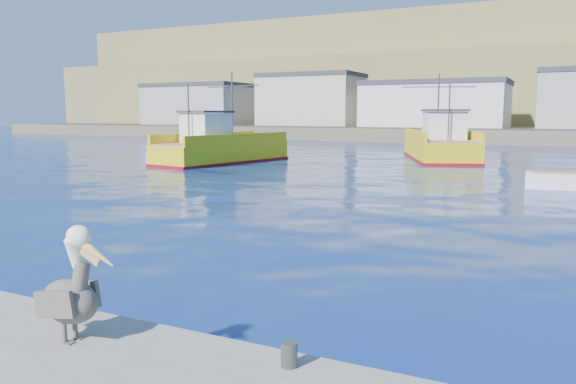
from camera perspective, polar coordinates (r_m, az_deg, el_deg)
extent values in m
plane|color=navy|center=(11.26, -6.05, -9.98)|extent=(260.00, 260.00, 0.00)
cylinder|color=#4C4C4C|center=(6.88, 0.12, -16.18)|extent=(0.20, 0.20, 0.30)
cube|color=brown|center=(81.28, 22.32, 5.52)|extent=(160.00, 30.00, 1.60)
cube|color=brown|center=(107.22, 23.49, 8.70)|extent=(180.00, 40.00, 14.00)
cube|color=brown|center=(127.39, 24.10, 10.71)|extent=(200.00, 40.00, 24.00)
cube|color=#2D2D2D|center=(70.29, 21.70, 5.96)|extent=(150.00, 5.00, 0.10)
cube|color=gray|center=(93.13, -9.07, 8.60)|extent=(16.00, 10.00, 6.00)
cube|color=#333338|center=(93.23, -9.12, 10.63)|extent=(16.32, 10.20, 0.60)
cube|color=tan|center=(83.21, 2.38, 9.12)|extent=(14.00, 9.00, 7.00)
cube|color=#333338|center=(83.37, 2.39, 11.73)|extent=(14.28, 9.18, 0.60)
cube|color=silver|center=(77.65, 14.74, 8.39)|extent=(18.00, 11.00, 5.50)
cube|color=#333338|center=(77.75, 14.82, 10.64)|extent=(18.36, 11.22, 0.60)
cube|color=yellow|center=(40.20, -6.66, 3.98)|extent=(5.44, 11.04, 1.37)
cube|color=yellow|center=(39.01, -4.92, 5.41)|extent=(2.15, 10.22, 0.70)
cube|color=yellow|center=(41.30, -8.35, 5.50)|extent=(2.15, 10.22, 0.70)
cube|color=maroon|center=(40.25, -6.64, 3.08)|extent=(5.55, 11.26, 0.25)
cube|color=#8C7251|center=(40.15, -6.67, 5.03)|extent=(5.08, 10.57, 0.10)
cube|color=white|center=(38.98, -8.32, 6.46)|extent=(2.92, 3.06, 2.00)
cube|color=#333338|center=(38.97, -8.35, 8.07)|extent=(3.15, 3.40, 0.15)
cylinder|color=#4C4C4C|center=(40.87, -5.70, 8.53)|extent=(0.14, 0.14, 5.00)
cylinder|color=#4C4C4C|center=(37.87, -10.07, 7.74)|extent=(0.12, 0.12, 4.00)
cylinder|color=#4C4C4C|center=(40.92, -5.73, 10.63)|extent=(4.86, 1.00, 0.08)
cube|color=yellow|center=(44.43, 15.10, 4.21)|extent=(7.77, 12.09, 1.49)
cube|color=yellow|center=(44.72, 17.50, 5.54)|extent=(4.21, 10.56, 0.70)
cube|color=yellow|center=(44.10, 12.76, 5.68)|extent=(4.21, 10.56, 0.70)
cube|color=maroon|center=(44.48, 15.06, 3.32)|extent=(7.92, 12.34, 0.25)
cube|color=#8C7251|center=(44.39, 15.13, 5.23)|extent=(7.31, 11.55, 0.10)
cube|color=white|center=(42.66, 15.57, 6.53)|extent=(3.60, 3.66, 2.00)
cube|color=#333338|center=(42.65, 15.63, 8.00)|extent=(3.91, 4.05, 0.15)
cylinder|color=#4C4C4C|center=(45.47, 15.01, 8.39)|extent=(0.15, 0.15, 5.00)
cylinder|color=#4C4C4C|center=(40.97, 16.04, 7.72)|extent=(0.13, 0.13, 4.00)
cylinder|color=#4C4C4C|center=(45.52, 15.08, 10.27)|extent=(5.20, 2.04, 0.08)
cube|color=silver|center=(40.25, -11.02, 3.29)|extent=(4.54, 2.57, 0.86)
cube|color=#8C7251|center=(40.21, -11.03, 3.95)|extent=(4.04, 2.15, 0.09)
cylinder|color=#595451|center=(8.06, -21.77, -13.07)|extent=(0.07, 0.07, 0.29)
cube|color=#595451|center=(8.08, -21.44, -14.07)|extent=(0.15, 0.13, 0.02)
cylinder|color=#595451|center=(8.19, -20.82, -12.70)|extent=(0.07, 0.07, 0.29)
cube|color=#595451|center=(8.20, -20.50, -13.68)|extent=(0.15, 0.13, 0.02)
ellipsoid|color=#38332D|center=(7.98, -21.30, -10.31)|extent=(0.88, 0.55, 0.59)
cube|color=#38332D|center=(7.84, -22.63, -10.51)|extent=(0.66, 0.10, 0.43)
cube|color=#38332D|center=(8.14, -20.30, -9.70)|extent=(0.66, 0.10, 0.43)
cube|color=#38332D|center=(8.26, -23.15, -10.28)|extent=(0.23, 0.17, 0.12)
cylinder|color=#38332D|center=(7.75, -20.35, -8.32)|extent=(0.22, 0.31, 0.47)
cylinder|color=white|center=(7.70, -20.77, -5.77)|extent=(0.20, 0.31, 0.44)
ellipsoid|color=white|center=(7.61, -20.48, -4.27)|extent=(0.36, 0.28, 0.29)
cone|color=gold|center=(7.47, -18.92, -5.89)|extent=(0.60, 0.18, 0.41)
cube|color=tan|center=(7.55, -19.51, -6.09)|extent=(0.36, 0.07, 0.26)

